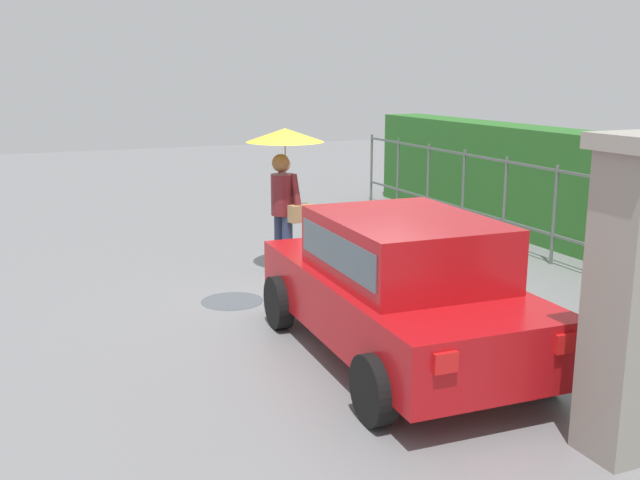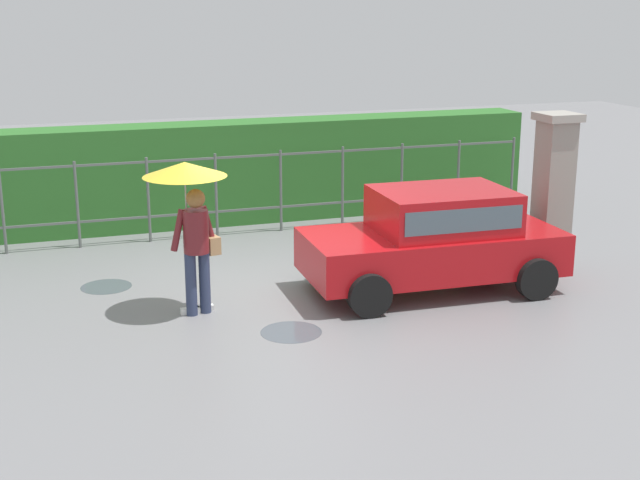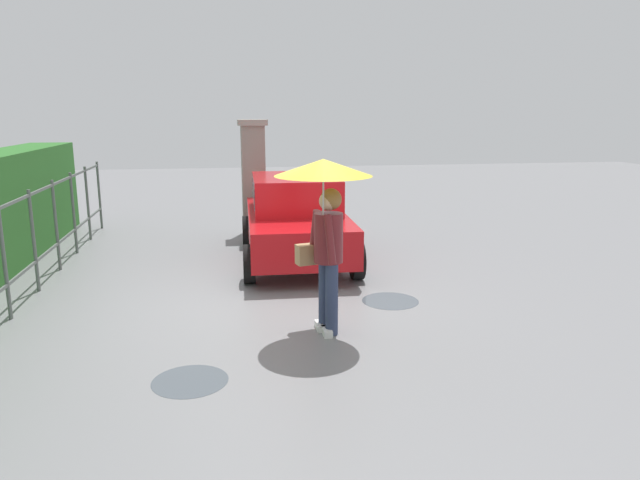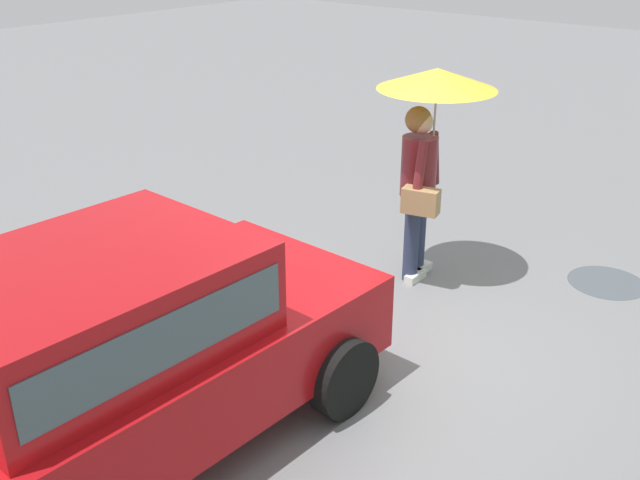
# 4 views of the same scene
# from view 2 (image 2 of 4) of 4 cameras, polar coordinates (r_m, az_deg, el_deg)

# --- Properties ---
(ground_plane) EXTENTS (40.00, 40.00, 0.00)m
(ground_plane) POSITION_cam_2_polar(r_m,az_deg,el_deg) (12.75, -2.89, -3.34)
(ground_plane) COLOR slate
(car) EXTENTS (3.79, 1.96, 1.48)m
(car) POSITION_cam_2_polar(r_m,az_deg,el_deg) (12.71, 7.58, 0.27)
(car) COLOR #B71116
(car) RESTS_ON ground
(pedestrian) EXTENTS (1.10, 1.10, 2.07)m
(pedestrian) POSITION_cam_2_polar(r_m,az_deg,el_deg) (11.55, -8.51, 2.66)
(pedestrian) COLOR #2D3856
(pedestrian) RESTS_ON ground
(gate_pillar) EXTENTS (0.60, 0.60, 2.42)m
(gate_pillar) POSITION_cam_2_polar(r_m,az_deg,el_deg) (14.24, 15.01, 3.31)
(gate_pillar) COLOR gray
(gate_pillar) RESTS_ON ground
(fence_section) EXTENTS (12.02, 0.05, 1.50)m
(fence_section) POSITION_cam_2_polar(r_m,az_deg,el_deg) (15.61, -6.81, 3.19)
(fence_section) COLOR #59605B
(fence_section) RESTS_ON ground
(hedge_row) EXTENTS (12.97, 0.90, 1.90)m
(hedge_row) POSITION_cam_2_polar(r_m,az_deg,el_deg) (16.58, -7.57, 4.32)
(hedge_row) COLOR #2D6B28
(hedge_row) RESTS_ON ground
(puddle_near) EXTENTS (0.79, 0.79, 0.00)m
(puddle_near) POSITION_cam_2_polar(r_m,az_deg,el_deg) (11.19, -1.90, -6.03)
(puddle_near) COLOR #4C545B
(puddle_near) RESTS_ON ground
(puddle_far) EXTENTS (0.75, 0.75, 0.00)m
(puddle_far) POSITION_cam_2_polar(r_m,az_deg,el_deg) (13.30, -13.81, -2.98)
(puddle_far) COLOR #4C545B
(puddle_far) RESTS_ON ground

